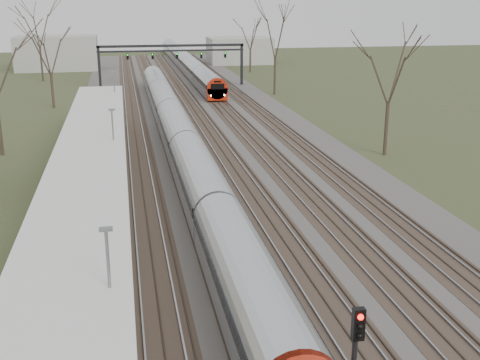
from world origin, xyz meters
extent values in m
cube|color=#474442|center=(0.00, 55.00, 0.05)|extent=(24.00, 160.00, 0.10)
cube|color=#4C3828|center=(-6.00, 55.00, 0.09)|extent=(2.60, 160.00, 0.06)
cube|color=gray|center=(-6.72, 55.00, 0.16)|extent=(0.07, 160.00, 0.12)
cube|color=gray|center=(-5.28, 55.00, 0.16)|extent=(0.07, 160.00, 0.12)
cube|color=#4C3828|center=(-2.50, 55.00, 0.09)|extent=(2.60, 160.00, 0.06)
cube|color=gray|center=(-3.22, 55.00, 0.16)|extent=(0.07, 160.00, 0.12)
cube|color=gray|center=(-1.78, 55.00, 0.16)|extent=(0.07, 160.00, 0.12)
cube|color=#4C3828|center=(1.00, 55.00, 0.09)|extent=(2.60, 160.00, 0.06)
cube|color=gray|center=(0.28, 55.00, 0.16)|extent=(0.07, 160.00, 0.12)
cube|color=gray|center=(1.72, 55.00, 0.16)|extent=(0.07, 160.00, 0.12)
cube|color=#4C3828|center=(4.50, 55.00, 0.09)|extent=(2.60, 160.00, 0.06)
cube|color=gray|center=(3.78, 55.00, 0.16)|extent=(0.07, 160.00, 0.12)
cube|color=gray|center=(5.22, 55.00, 0.16)|extent=(0.07, 160.00, 0.12)
cube|color=#4C3828|center=(8.00, 55.00, 0.09)|extent=(2.60, 160.00, 0.06)
cube|color=gray|center=(7.28, 55.00, 0.16)|extent=(0.07, 160.00, 0.12)
cube|color=gray|center=(8.72, 55.00, 0.16)|extent=(0.07, 160.00, 0.12)
cube|color=#9E9B93|center=(-9.05, 37.50, 0.50)|extent=(3.50, 69.00, 1.00)
cylinder|color=slate|center=(-9.05, 18.00, 2.50)|extent=(0.14, 0.14, 3.00)
cylinder|color=slate|center=(-9.05, 26.00, 2.50)|extent=(0.14, 0.14, 3.00)
cylinder|color=slate|center=(-9.05, 34.00, 2.50)|extent=(0.14, 0.14, 3.00)
cylinder|color=slate|center=(-9.05, 42.00, 2.50)|extent=(0.14, 0.14, 3.00)
cylinder|color=slate|center=(-9.05, 50.00, 2.50)|extent=(0.14, 0.14, 3.00)
cube|color=silver|center=(-9.05, 33.00, 4.05)|extent=(4.10, 50.00, 0.12)
cube|color=beige|center=(-9.05, 33.00, 3.88)|extent=(4.10, 50.00, 0.25)
cube|color=black|center=(-10.00, 85.00, 3.00)|extent=(0.35, 0.35, 6.00)
cube|color=black|center=(10.50, 85.00, 3.00)|extent=(0.35, 0.35, 6.00)
cube|color=black|center=(0.25, 85.00, 5.90)|extent=(21.00, 0.35, 0.35)
cube|color=black|center=(0.25, 85.00, 5.20)|extent=(21.00, 0.25, 0.25)
cube|color=black|center=(-6.00, 84.80, 4.50)|extent=(0.32, 0.22, 0.85)
sphere|color=#0CFF19|center=(-6.00, 84.66, 4.75)|extent=(0.16, 0.16, 0.16)
cube|color=black|center=(-2.50, 84.80, 4.50)|extent=(0.32, 0.22, 0.85)
sphere|color=#0CFF19|center=(-2.50, 84.66, 4.75)|extent=(0.16, 0.16, 0.16)
cube|color=black|center=(1.00, 84.80, 4.50)|extent=(0.32, 0.22, 0.85)
sphere|color=#0CFF19|center=(1.00, 84.66, 4.75)|extent=(0.16, 0.16, 0.16)
cube|color=black|center=(4.50, 84.80, 4.50)|extent=(0.32, 0.22, 0.85)
sphere|color=#0CFF19|center=(4.50, 84.66, 4.75)|extent=(0.16, 0.16, 0.16)
cube|color=black|center=(8.00, 84.80, 4.50)|extent=(0.32, 0.22, 0.85)
sphere|color=#0CFF19|center=(8.00, 84.66, 4.75)|extent=(0.16, 0.16, 0.16)
cylinder|color=#2D231C|center=(14.00, 42.00, 2.25)|extent=(0.30, 0.30, 4.50)
cube|color=#B7BAC2|center=(-2.50, 48.32, 1.10)|extent=(2.55, 75.00, 1.60)
cylinder|color=#B7BAC2|center=(-2.50, 48.32, 1.75)|extent=(2.60, 74.70, 2.60)
cube|color=black|center=(-2.50, 48.32, 1.85)|extent=(2.62, 74.40, 0.55)
cube|color=black|center=(-2.50, 48.32, 0.17)|extent=(1.80, 74.00, 0.35)
cube|color=#B7BAC2|center=(4.50, 107.65, 1.10)|extent=(2.55, 75.00, 1.60)
cylinder|color=#B7BAC2|center=(4.50, 107.65, 1.75)|extent=(2.60, 74.70, 2.60)
cube|color=black|center=(4.50, 107.65, 1.85)|extent=(2.62, 74.40, 0.55)
cube|color=#AE1E09|center=(4.50, 70.25, 1.05)|extent=(2.55, 0.50, 1.50)
cylinder|color=#AE1E09|center=(4.50, 70.30, 1.75)|extent=(2.60, 0.60, 2.60)
cube|color=black|center=(4.50, 70.03, 2.05)|extent=(1.70, 0.12, 0.70)
sphere|color=white|center=(3.65, 70.05, 0.95)|extent=(0.22, 0.22, 0.22)
sphere|color=white|center=(5.35, 70.05, 0.95)|extent=(0.22, 0.22, 0.22)
cube|color=black|center=(4.50, 107.65, 0.17)|extent=(1.80, 74.00, 0.35)
imported|color=#2E455A|center=(-8.04, 18.63, 1.83)|extent=(0.52, 0.68, 1.67)
cube|color=black|center=(-0.75, 11.32, 3.60)|extent=(0.35, 0.22, 1.00)
sphere|color=#FF0C05|center=(-0.75, 11.19, 3.90)|extent=(0.18, 0.18, 0.18)
camera|label=1|loc=(-6.99, -2.94, 12.54)|focal=45.00mm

